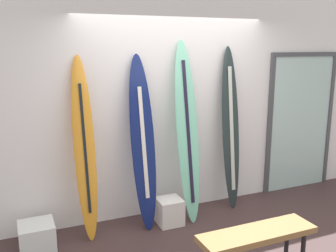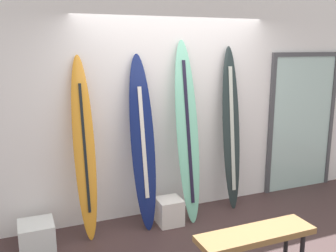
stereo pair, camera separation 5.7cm
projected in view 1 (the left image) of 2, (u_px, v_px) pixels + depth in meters
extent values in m
cube|color=white|center=(170.00, 105.00, 4.84)|extent=(7.20, 0.20, 2.80)
ellipsoid|color=orange|center=(84.00, 148.00, 4.16)|extent=(0.24, 0.46, 2.06)
cube|color=black|center=(85.00, 149.00, 4.13)|extent=(0.03, 0.28, 1.42)
cone|color=black|center=(90.00, 223.00, 4.23)|extent=(0.07, 0.09, 0.11)
ellipsoid|color=navy|center=(143.00, 142.00, 4.41)|extent=(0.30, 0.48, 2.07)
cube|color=silver|center=(144.00, 143.00, 4.38)|extent=(0.05, 0.28, 1.29)
ellipsoid|color=#7ACDAC|center=(187.00, 132.00, 4.60)|extent=(0.31, 0.52, 2.23)
cube|color=black|center=(188.00, 132.00, 4.57)|extent=(0.06, 0.36, 1.72)
ellipsoid|color=#222D2D|center=(231.00, 129.00, 4.93)|extent=(0.26, 0.34, 2.15)
cube|color=beige|center=(232.00, 129.00, 4.91)|extent=(0.06, 0.22, 1.62)
cone|color=black|center=(231.00, 194.00, 5.05)|extent=(0.07, 0.08, 0.11)
cube|color=white|center=(37.00, 236.00, 4.02)|extent=(0.37, 0.37, 0.29)
cube|color=silver|center=(170.00, 211.00, 4.58)|extent=(0.30, 0.30, 0.32)
cube|color=silver|center=(300.00, 124.00, 5.62)|extent=(1.08, 0.02, 2.00)
cube|color=#47474C|center=(269.00, 127.00, 5.40)|extent=(0.06, 0.06, 2.00)
cube|color=#47474C|center=(328.00, 121.00, 5.84)|extent=(0.06, 0.06, 2.00)
cube|color=#47474C|center=(305.00, 54.00, 5.40)|extent=(1.20, 0.06, 0.06)
cube|color=olive|center=(257.00, 234.00, 3.48)|extent=(1.16, 0.33, 0.06)
cylinder|color=black|center=(303.00, 252.00, 3.60)|extent=(0.04, 0.04, 0.41)
cylinder|color=black|center=(287.00, 241.00, 3.81)|extent=(0.04, 0.04, 0.41)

